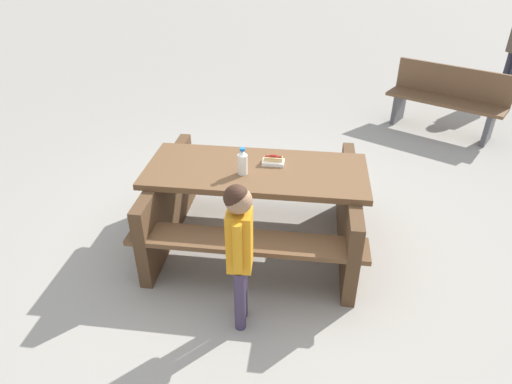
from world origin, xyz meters
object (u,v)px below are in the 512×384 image
Objects in this scene: child_in_coat at (239,241)px; park_bench_near at (447,98)px; hotdog_tray at (273,161)px; soda_bottle at (243,162)px; picnic_table at (256,200)px.

park_bench_near is (2.54, 3.52, -0.27)m from child_in_coat.
park_bench_near reaches higher than hotdog_tray.
soda_bottle is 0.15× the size of park_bench_near.
hotdog_tray is at bearing -132.76° from park_bench_near.
park_bench_near is at bearing 46.48° from picnic_table.
park_bench_near reaches higher than picnic_table.
picnic_table is at bearing 85.19° from child_in_coat.
soda_bottle is (-0.10, -0.09, 0.41)m from picnic_table.
soda_bottle is 0.85m from child_in_coat.
child_in_coat is (-0.08, -0.93, 0.28)m from picnic_table.
picnic_table is 10.07× the size of hotdog_tray.
child_in_coat is at bearing -102.20° from hotdog_tray.
child_in_coat reaches higher than park_bench_near.
child_in_coat is (0.02, -0.84, -0.13)m from soda_bottle.
child_in_coat is at bearing -94.81° from picnic_table.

